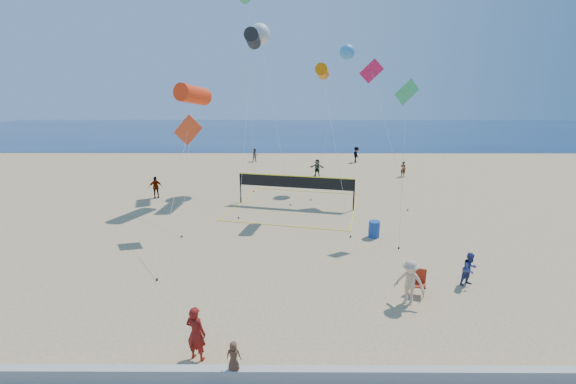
{
  "coord_description": "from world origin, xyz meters",
  "views": [
    {
      "loc": [
        -0.51,
        -12.27,
        8.42
      ],
      "look_at": [
        -0.57,
        2.0,
        4.47
      ],
      "focal_mm": 24.0,
      "sensor_mm": 36.0,
      "label": 1
    }
  ],
  "objects_px": {
    "trash_barrel": "(374,229)",
    "volleyball_net": "(295,186)",
    "camp_chair": "(418,280)",
    "woman": "(196,333)"
  },
  "relations": [
    {
      "from": "camp_chair",
      "to": "volleyball_net",
      "type": "relative_size",
      "value": 0.12
    },
    {
      "from": "trash_barrel",
      "to": "volleyball_net",
      "type": "relative_size",
      "value": 0.09
    },
    {
      "from": "camp_chair",
      "to": "volleyball_net",
      "type": "height_order",
      "value": "volleyball_net"
    },
    {
      "from": "camp_chair",
      "to": "woman",
      "type": "bearing_deg",
      "value": -136.85
    },
    {
      "from": "trash_barrel",
      "to": "volleyball_net",
      "type": "xyz_separation_m",
      "value": [
        -4.44,
        5.84,
        1.07
      ]
    },
    {
      "from": "woman",
      "to": "trash_barrel",
      "type": "relative_size",
      "value": 1.95
    },
    {
      "from": "camp_chair",
      "to": "volleyball_net",
      "type": "bearing_deg",
      "value": 129.52
    },
    {
      "from": "woman",
      "to": "camp_chair",
      "type": "distance_m",
      "value": 9.22
    },
    {
      "from": "volleyball_net",
      "to": "camp_chair",
      "type": "bearing_deg",
      "value": -55.2
    },
    {
      "from": "trash_barrel",
      "to": "volleyball_net",
      "type": "height_order",
      "value": "volleyball_net"
    }
  ]
}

